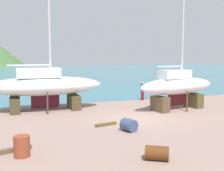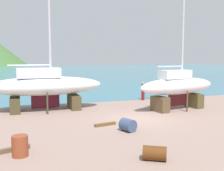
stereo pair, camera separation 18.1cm
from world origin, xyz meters
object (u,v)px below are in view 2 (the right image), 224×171
sailboat_far_slipway (178,86)px  barrel_blue_faded (128,125)px  barrel_ochre (155,153)px  barrel_tipped_center (20,146)px  sailboat_mid_port (45,85)px  worker (143,91)px

sailboat_far_slipway → barrel_blue_faded: sailboat_far_slipway is taller
barrel_blue_faded → barrel_ochre: bearing=-97.7°
sailboat_far_slipway → barrel_tipped_center: 12.95m
barrel_ochre → sailboat_far_slipway: bearing=53.1°
barrel_blue_faded → sailboat_mid_port: bearing=116.9°
sailboat_mid_port → barrel_blue_faded: size_ratio=18.69×
barrel_ochre → sailboat_mid_port: bearing=105.3°
barrel_blue_faded → sailboat_far_slipway: bearing=36.7°
worker → barrel_tipped_center: 15.37m
barrel_blue_faded → barrel_tipped_center: (-5.48, -1.99, 0.09)m
sailboat_far_slipway → worker: sailboat_far_slipway is taller
sailboat_far_slipway → barrel_ochre: bearing=-137.1°
barrel_ochre → barrel_tipped_center: 5.37m
worker → barrel_blue_faded: size_ratio=2.16×
sailboat_far_slipway → worker: size_ratio=7.03×
sailboat_mid_port → barrel_ochre: bearing=-74.6°
sailboat_mid_port → worker: bearing=11.7°
worker → barrel_tipped_center: size_ratio=1.94×
barrel_blue_faded → barrel_tipped_center: bearing=-160.0°
sailboat_far_slipway → sailboat_mid_port: bearing=152.4°
sailboat_far_slipway → barrel_tipped_center: bearing=-161.0°
sailboat_far_slipway → barrel_blue_faded: bearing=-153.5°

